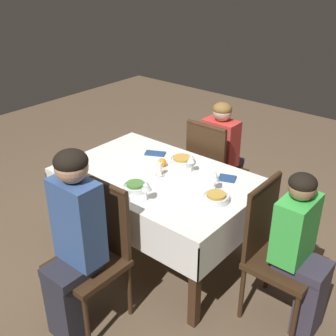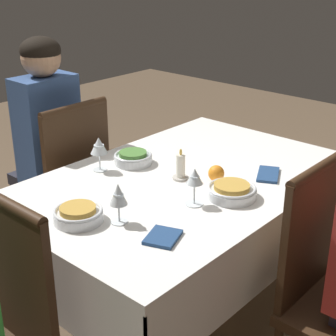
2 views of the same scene
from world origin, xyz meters
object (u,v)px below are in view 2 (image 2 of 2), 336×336
Objects in this scene: orange_fruit at (216,173)px; chair_south at (335,288)px; bowl_south at (232,191)px; bowl_north at (133,158)px; chair_north at (65,183)px; bowl_west at (78,214)px; person_adult_denim at (44,142)px; candle_centerpiece at (181,169)px; wine_glass_north at (99,147)px; dining_table at (183,197)px; wine_glass_south at (195,178)px; napkin_spare_side at (268,174)px; napkin_red_folded at (163,237)px; wine_glass_west at (118,196)px.

chair_south is at bearing -97.18° from orange_fruit.
bowl_south is 2.85× the size of orange_fruit.
orange_fruit is (0.09, -0.39, 0.01)m from bowl_north.
bowl_west is (-0.45, -0.68, 0.24)m from chair_north.
bowl_west is at bearing 125.39° from chair_south.
person_adult_denim reaches higher than candle_centerpiece.
wine_glass_north reaches higher than bowl_south.
bowl_north and bowl_west have the same top height.
wine_glass_north is 0.61m from bowl_south.
bowl_west is (-0.51, -0.24, -0.00)m from bowl_north.
person_adult_denim is (-0.09, 0.86, 0.06)m from dining_table.
chair_north is 6.53× the size of wine_glass_south.
orange_fruit is at bearing -63.29° from dining_table.
napkin_spare_side is at bearing -61.69° from bowl_north.
candle_centerpiece is 0.15m from orange_fruit.
person_adult_denim reaches higher than napkin_red_folded.
bowl_north is 0.97× the size of bowl_west.
chair_south is 0.83m from wine_glass_west.
orange_fruit is 0.45× the size of napkin_red_folded.
bowl_north is 0.48m from wine_glass_south.
napkin_red_folded is at bearing -178.71° from napkin_spare_side.
chair_south reaches higher than bowl_south.
napkin_spare_side is at bearing 109.46° from chair_north.
candle_centerpiece is at bearing -87.68° from bowl_north.
bowl_south is (0.16, -0.58, -0.08)m from wine_glass_north.
napkin_spare_side is (0.42, -0.07, -0.10)m from wine_glass_south.
chair_south is 1.01m from bowl_north.
person_adult_denim reaches higher than bowl_west.
wine_glass_north is 0.51m from wine_glass_south.
bowl_south is at bearing -179.08° from napkin_spare_side.
wine_glass_south is 0.80× the size of napkin_spare_side.
wine_glass_west is at bearing -139.87° from bowl_north.
bowl_north is at bearing 90.86° from bowl_south.
bowl_west is at bearing 176.63° from dining_table.
wine_glass_south is 0.30m from wine_glass_west.
chair_north and chair_south have the same top height.
dining_table is at bearing 4.35° from candle_centerpiece.
dining_table is 9.66× the size of napkin_red_folded.
bowl_north is at bearing 95.58° from person_adult_denim.
chair_north reaches higher than orange_fruit.
dining_table is 0.72m from chair_north.
wine_glass_south is at bearing 106.50° from chair_south.
candle_centerpiece is 0.37m from napkin_spare_side.
dining_table is at bearing 10.42° from wine_glass_west.
bowl_north is at bearing 96.84° from dining_table.
bowl_south is at bearing -95.33° from dining_table.
person_adult_denim is 6.77× the size of napkin_spare_side.
wine_glass_north is 0.82× the size of napkin_spare_side.
napkin_red_folded is at bearing -147.77° from dining_table.
wine_glass_north is at bearing 161.08° from bowl_north.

